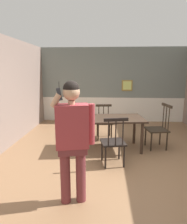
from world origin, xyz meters
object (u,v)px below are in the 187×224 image
object	(u,v)px
dining_table	(108,122)
chair_at_table_head	(158,128)
person_figure	(73,134)
chair_by_doorway	(113,142)
chair_near_window	(104,122)

from	to	relation	value
dining_table	chair_at_table_head	xyz separation A→B (m)	(1.21, 0.15, -0.17)
dining_table	person_figure	bearing A→B (deg)	-103.81
chair_at_table_head	person_figure	xyz separation A→B (m)	(-1.70, -2.16, 0.51)
chair_by_doorway	chair_at_table_head	bearing A→B (deg)	29.59
chair_at_table_head	dining_table	bearing A→B (deg)	87.67
dining_table	chair_by_doorway	bearing A→B (deg)	-82.75
chair_near_window	person_figure	xyz separation A→B (m)	(-0.39, -2.82, 0.54)
chair_near_window	person_figure	size ratio (longest dim) A/B	0.53
chair_near_window	person_figure	bearing A→B (deg)	75.47
dining_table	chair_by_doorway	size ratio (longest dim) A/B	1.74
dining_table	chair_near_window	distance (m)	0.85
chair_near_window	chair_by_doorway	bearing A→B (deg)	90.53
dining_table	person_figure	distance (m)	2.09
chair_at_table_head	person_figure	distance (m)	2.80
chair_near_window	person_figure	distance (m)	2.90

